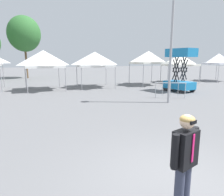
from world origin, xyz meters
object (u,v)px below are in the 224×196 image
object	(u,v)px
canopy_tent_behind_left	(95,59)
canopy_tent_far_left	(148,58)
canopy_tent_behind_center	(219,59)
crowd_barrier_near_person	(170,87)
canopy_tent_far_right	(180,60)
canopy_tent_left_of_center	(44,59)
scissor_lift	(179,78)
light_pole_near_lift	(173,17)
tree_behind_tents_center	(24,34)
person_foreground	(184,159)

from	to	relation	value
canopy_tent_behind_left	canopy_tent_far_left	distance (m)	5.62
canopy_tent_behind_center	crowd_barrier_near_person	bearing A→B (deg)	-149.42
canopy_tent_behind_left	canopy_tent_far_right	bearing A→B (deg)	1.98
canopy_tent_left_of_center	canopy_tent_behind_center	distance (m)	20.17
scissor_lift	light_pole_near_lift	xyz separation A→B (m)	(-3.50, -3.37, 3.90)
canopy_tent_left_of_center	canopy_tent_behind_left	bearing A→B (deg)	2.09
canopy_tent_behind_center	tree_behind_tents_center	size ratio (longest dim) A/B	0.39
canopy_tent_far_right	crowd_barrier_near_person	world-z (taller)	canopy_tent_far_right
canopy_tent_left_of_center	canopy_tent_behind_center	world-z (taller)	canopy_tent_left_of_center
canopy_tent_far_left	light_pole_near_lift	distance (m)	9.02
canopy_tent_left_of_center	tree_behind_tents_center	xyz separation A→B (m)	(-1.85, 12.51, 3.38)
scissor_lift	light_pole_near_lift	bearing A→B (deg)	-136.10
canopy_tent_behind_center	light_pole_near_lift	world-z (taller)	light_pole_near_lift
canopy_tent_left_of_center	canopy_tent_far_right	size ratio (longest dim) A/B	1.02
light_pole_near_lift	tree_behind_tents_center	xyz separation A→B (m)	(-8.70, 20.68, 1.04)
canopy_tent_left_of_center	canopy_tent_behind_left	xyz separation A→B (m)	(4.56, 0.17, -0.03)
canopy_tent_behind_center	tree_behind_tents_center	bearing A→B (deg)	150.96
person_foreground	light_pole_near_lift	size ratio (longest dim) A/B	0.20
scissor_lift	tree_behind_tents_center	bearing A→B (deg)	125.19
light_pole_near_lift	crowd_barrier_near_person	world-z (taller)	light_pole_near_lift
canopy_tent_left_of_center	canopy_tent_far_left	xyz separation A→B (m)	(10.18, -0.08, 0.16)
canopy_tent_far_left	light_pole_near_lift	xyz separation A→B (m)	(-3.33, -8.09, 2.18)
canopy_tent_far_right	tree_behind_tents_center	bearing A→B (deg)	144.03
scissor_lift	canopy_tent_far_right	bearing A→B (deg)	50.95
light_pole_near_lift	canopy_tent_behind_center	bearing A→B (deg)	32.42
crowd_barrier_near_person	light_pole_near_lift	bearing A→B (deg)	-130.37
canopy_tent_left_of_center	canopy_tent_far_right	xyz separation A→B (m)	(14.67, 0.52, -0.10)
canopy_tent_behind_left	canopy_tent_far_right	size ratio (longest dim) A/B	1.02
canopy_tent_far_left	canopy_tent_far_right	xyz separation A→B (m)	(4.49, 0.60, -0.25)
person_foreground	light_pole_near_lift	world-z (taller)	light_pole_near_lift
canopy_tent_behind_left	canopy_tent_far_right	distance (m)	10.11
canopy_tent_behind_center	tree_behind_tents_center	distance (m)	25.40
canopy_tent_left_of_center	crowd_barrier_near_person	bearing A→B (deg)	-41.64
canopy_tent_left_of_center	canopy_tent_behind_left	world-z (taller)	canopy_tent_left_of_center
canopy_tent_behind_left	person_foreground	size ratio (longest dim) A/B	1.90
light_pole_near_lift	scissor_lift	bearing A→B (deg)	43.90
canopy_tent_left_of_center	light_pole_near_lift	size ratio (longest dim) A/B	0.38
scissor_lift	tree_behind_tents_center	xyz separation A→B (m)	(-12.20, 17.31, 4.94)
tree_behind_tents_center	canopy_tent_behind_center	bearing A→B (deg)	-29.04
canopy_tent_left_of_center	canopy_tent_far_left	distance (m)	10.18
canopy_tent_far_left	scissor_lift	bearing A→B (deg)	-87.88
canopy_tent_behind_left	crowd_barrier_near_person	distance (m)	8.09
canopy_tent_far_left	canopy_tent_far_right	distance (m)	4.54
canopy_tent_left_of_center	scissor_lift	world-z (taller)	scissor_lift
canopy_tent_far_left	tree_behind_tents_center	distance (m)	17.71
canopy_tent_behind_left	crowd_barrier_near_person	world-z (taller)	canopy_tent_behind_left
light_pole_near_lift	tree_behind_tents_center	size ratio (longest dim) A/B	1.05
canopy_tent_far_right	person_foreground	world-z (taller)	canopy_tent_far_right
canopy_tent_left_of_center	person_foreground	xyz separation A→B (m)	(1.50, -15.85, -1.62)
person_foreground	tree_behind_tents_center	size ratio (longest dim) A/B	0.21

